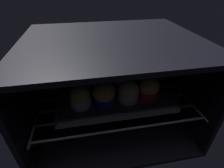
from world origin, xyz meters
TOP-DOWN VIEW (x-y plane):
  - oven_cavity at (0.00, 26.25)cm, footprint 59.00×47.00cm
  - oven_rack at (0.00, 22.00)cm, footprint 54.80×42.00cm
  - baking_tray at (0.00, 22.66)cm, footprint 40.61×32.55cm
  - muffin_row0_col0 at (-12.30, 14.83)cm, footprint 6.97×6.97cm
  - muffin_row0_col1 at (-4.19, 14.69)cm, footprint 7.57×7.57cm
  - muffin_row0_col2 at (4.40, 14.68)cm, footprint 6.97×6.97cm
  - muffin_row0_col3 at (11.71, 14.70)cm, footprint 7.09×7.09cm
  - muffin_row1_col0 at (-11.88, 22.97)cm, footprint 7.30×7.30cm
  - muffin_row1_col1 at (-3.64, 23.03)cm, footprint 7.51×7.51cm
  - muffin_row1_col2 at (3.81, 22.49)cm, footprint 7.37×7.37cm
  - muffin_row1_col3 at (12.29, 22.43)cm, footprint 6.97×6.97cm
  - muffin_row2_col0 at (-12.22, 30.57)cm, footprint 7.47×7.47cm
  - muffin_row2_col1 at (-4.07, 30.82)cm, footprint 7.63×7.63cm
  - muffin_row2_col2 at (4.34, 30.68)cm, footprint 6.97×6.97cm
  - muffin_row2_col3 at (12.27, 30.65)cm, footprint 7.35×7.35cm

SIDE VIEW (x-z plane):
  - oven_rack at x=0.00cm, z-range 13.20..14.00cm
  - baking_tray at x=0.00cm, z-range 13.58..15.78cm
  - oven_cavity at x=0.00cm, z-range -1.50..35.50cm
  - muffin_row1_col0 at x=-11.88cm, z-range 14.72..22.52cm
  - muffin_row2_col2 at x=4.34cm, z-range 14.82..22.45cm
  - muffin_row0_col2 at x=4.40cm, z-range 14.76..22.57cm
  - muffin_row0_col0 at x=-12.30cm, z-range 14.81..22.55cm
  - muffin_row1_col3 at x=12.29cm, z-range 14.83..22.75cm
  - muffin_row0_col1 at x=-4.19cm, z-range 14.80..22.97cm
  - muffin_row2_col1 at x=-4.07cm, z-range 14.77..23.07cm
  - muffin_row2_col3 at x=12.27cm, z-range 14.87..23.11cm
  - muffin_row0_col3 at x=11.71cm, z-range 14.85..23.25cm
  - muffin_row2_col0 at x=-12.22cm, z-range 14.86..23.31cm
  - muffin_row1_col2 at x=3.81cm, z-range 14.89..23.31cm
  - muffin_row1_col1 at x=-3.64cm, z-range 14.93..23.70cm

